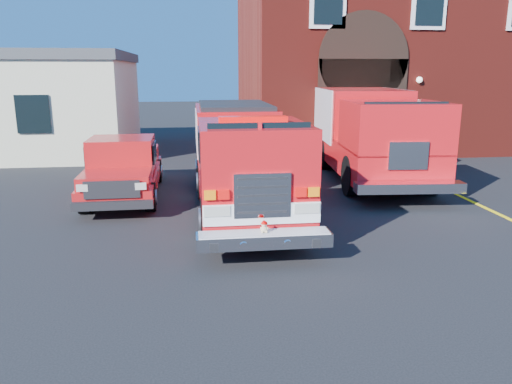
{
  "coord_description": "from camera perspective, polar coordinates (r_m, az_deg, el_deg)",
  "views": [
    {
      "loc": [
        -1.15,
        -10.39,
        3.56
      ],
      "look_at": [
        0.0,
        -1.2,
        1.3
      ],
      "focal_mm": 35.0,
      "sensor_mm": 36.0,
      "label": 1
    }
  ],
  "objects": [
    {
      "name": "ground",
      "position": [
        11.04,
        -0.78,
        -5.1
      ],
      "size": [
        100.0,
        100.0,
        0.0
      ],
      "primitive_type": "plane",
      "color": "black",
      "rests_on": "ground"
    },
    {
      "name": "parking_stripe_near",
      "position": [
        14.17,
        25.86,
        -2.22
      ],
      "size": [
        0.12,
        3.0,
        0.01
      ],
      "primitive_type": "cube",
      "color": "yellow",
      "rests_on": "ground"
    },
    {
      "name": "parking_stripe_mid",
      "position": [
        16.68,
        20.36,
        0.54
      ],
      "size": [
        0.12,
        3.0,
        0.01
      ],
      "primitive_type": "cube",
      "color": "yellow",
      "rests_on": "ground"
    },
    {
      "name": "parking_stripe_far",
      "position": [
        19.33,
        16.34,
        2.56
      ],
      "size": [
        0.12,
        3.0,
        0.01
      ],
      "primitive_type": "cube",
      "color": "yellow",
      "rests_on": "ground"
    },
    {
      "name": "fire_station",
      "position": [
        26.41,
        15.99,
        14.71
      ],
      "size": [
        15.2,
        10.2,
        8.45
      ],
      "color": "maroon",
      "rests_on": "ground"
    },
    {
      "name": "side_building",
      "position": [
        24.7,
        -26.01,
        9.21
      ],
      "size": [
        10.2,
        8.2,
        4.35
      ],
      "color": "beige",
      "rests_on": "ground"
    },
    {
      "name": "fire_engine",
      "position": [
        13.2,
        -1.73,
        4.14
      ],
      "size": [
        2.5,
        8.56,
        2.64
      ],
      "color": "black",
      "rests_on": "ground"
    },
    {
      "name": "pickup_truck",
      "position": [
        14.85,
        -14.84,
        2.63
      ],
      "size": [
        1.99,
        5.34,
        1.74
      ],
      "color": "black",
      "rests_on": "ground"
    },
    {
      "name": "secondary_truck",
      "position": [
        17.82,
        12.4,
        7.05
      ],
      "size": [
        3.43,
        9.18,
        2.92
      ],
      "color": "black",
      "rests_on": "ground"
    }
  ]
}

